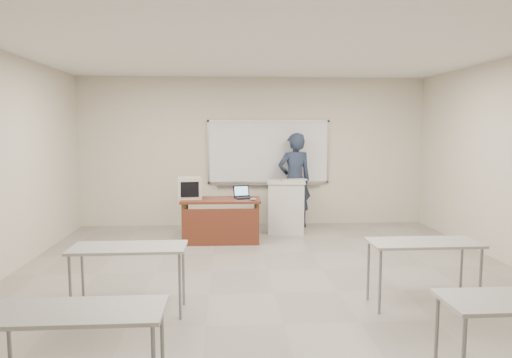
{
  "coord_description": "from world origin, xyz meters",
  "views": [
    {
      "loc": [
        -0.57,
        -5.27,
        1.96
      ],
      "look_at": [
        -0.07,
        2.2,
        1.14
      ],
      "focal_mm": 32.0,
      "sensor_mm": 36.0,
      "label": 1
    }
  ],
  "objects": [
    {
      "name": "floor",
      "position": [
        0.0,
        0.0,
        -0.01
      ],
      "size": [
        7.0,
        8.0,
        0.01
      ],
      "primitive_type": "cube",
      "color": "gray",
      "rests_on": "ground"
    },
    {
      "name": "whiteboard",
      "position": [
        0.3,
        3.97,
        1.48
      ],
      "size": [
        2.48,
        0.1,
        1.31
      ],
      "color": "white",
      "rests_on": "floor"
    },
    {
      "name": "student_desks",
      "position": [
        -0.0,
        -1.35,
        0.67
      ],
      "size": [
        4.4,
        2.2,
        0.73
      ],
      "color": "#ABAAA5",
      "rests_on": "floor"
    },
    {
      "name": "instructor_desk",
      "position": [
        -0.66,
        2.49,
        0.53
      ],
      "size": [
        1.37,
        0.68,
        0.75
      ],
      "rotation": [
        0.0,
        0.0,
        -0.01
      ],
      "color": "#5F2A1B",
      "rests_on": "floor"
    },
    {
      "name": "podium",
      "position": [
        0.56,
        3.2,
        0.5
      ],
      "size": [
        0.7,
        0.51,
        0.98
      ],
      "rotation": [
        0.0,
        0.0,
        -0.14
      ],
      "color": "silver",
      "rests_on": "floor"
    },
    {
      "name": "crt_monitor",
      "position": [
        -1.21,
        2.73,
        0.93
      ],
      "size": [
        0.41,
        0.45,
        0.39
      ],
      "rotation": [
        0.0,
        0.0,
        0.09
      ],
      "color": "#B2AD95",
      "rests_on": "instructor_desk"
    },
    {
      "name": "laptop",
      "position": [
        -0.26,
        2.67,
        0.8
      ],
      "size": [
        0.29,
        0.27,
        0.22
      ],
      "rotation": [
        0.0,
        0.0,
        0.31
      ],
      "color": "black",
      "rests_on": "instructor_desk"
    },
    {
      "name": "mouse",
      "position": [
        -0.11,
        2.4,
        0.77
      ],
      "size": [
        0.12,
        0.09,
        0.04
      ],
      "primitive_type": "ellipsoid",
      "rotation": [
        0.0,
        0.0,
        -0.14
      ],
      "color": "gray",
      "rests_on": "instructor_desk"
    },
    {
      "name": "keyboard",
      "position": [
        0.71,
        3.28,
        1.0
      ],
      "size": [
        0.53,
        0.3,
        0.03
      ],
      "primitive_type": "cube",
      "rotation": [
        0.0,
        0.0,
        0.29
      ],
      "color": "#B2AD95",
      "rests_on": "podium"
    },
    {
      "name": "presenter",
      "position": [
        0.8,
        3.71,
        0.94
      ],
      "size": [
        0.77,
        0.58,
        1.89
      ],
      "primitive_type": "imported",
      "rotation": [
        0.0,
        0.0,
        3.34
      ],
      "color": "black",
      "rests_on": "floor"
    }
  ]
}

